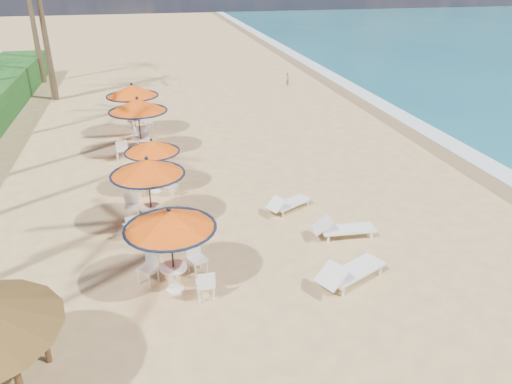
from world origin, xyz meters
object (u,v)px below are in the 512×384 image
station_1 (145,174)px  lounger_far (288,203)px  lounger_mid (342,228)px  station_3 (137,112)px  station_4 (133,95)px  station_2 (152,153)px  station_0 (172,230)px  lounger_near (349,272)px

station_1 → lounger_far: 4.99m
lounger_mid → lounger_far: size_ratio=1.12×
station_3 → station_4: (-0.16, 2.91, 0.06)m
station_1 → lounger_far: bearing=1.4°
station_2 → station_3: 4.29m
station_0 → station_2: station_0 is taller
station_1 → station_2: (0.28, 2.76, -0.33)m
station_4 → lounger_near: size_ratio=1.17×
station_2 → station_4: 7.20m
lounger_near → lounger_mid: size_ratio=1.12×
station_1 → station_2: bearing=84.3°
station_2 → lounger_near: (4.86, -7.21, -1.19)m
lounger_mid → lounger_far: lounger_mid is taller
station_4 → lounger_near: station_4 is taller
lounger_far → station_3: bearing=96.0°
lounger_far → lounger_near: bearing=-114.2°
station_2 → lounger_mid: station_2 is taller
station_3 → lounger_far: (4.90, -6.90, -1.66)m
station_2 → lounger_mid: size_ratio=1.05×
lounger_mid → lounger_near: bearing=-103.6°
station_3 → lounger_mid: size_ratio=1.32×
station_1 → station_3: (-0.17, 7.01, 0.07)m
station_2 → lounger_mid: bearing=-40.7°
station_2 → lounger_far: (4.45, -2.65, -1.26)m
station_0 → station_1: size_ratio=1.00×
station_3 → lounger_near: 12.72m
station_1 → station_4: (-0.33, 9.92, 0.14)m
station_1 → station_2: station_1 is taller
station_2 → station_4: size_ratio=0.80×
station_0 → lounger_far: size_ratio=1.36×
station_1 → lounger_far: (4.73, 0.11, -1.59)m
station_0 → station_4: size_ratio=0.93×
station_3 → lounger_near: bearing=-65.1°
lounger_near → lounger_far: bearing=68.3°
station_2 → station_4: bearing=94.8°
station_0 → lounger_near: station_0 is taller
station_3 → station_4: 2.91m
station_3 → station_1: bearing=-88.6°
lounger_far → station_1: bearing=152.0°
station_0 → station_3: bearing=93.9°
station_0 → lounger_near: bearing=-9.8°
lounger_far → station_2: bearing=119.8°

